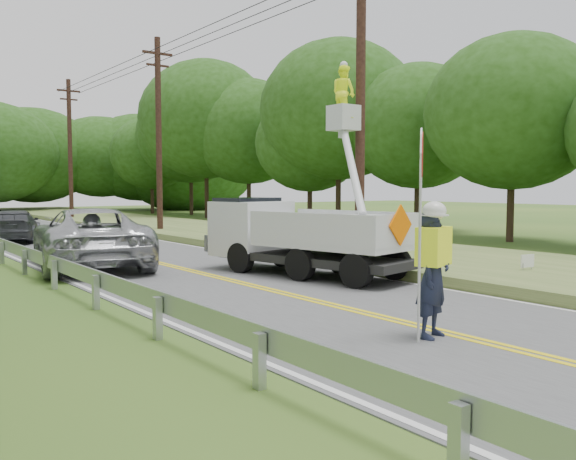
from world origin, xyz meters
TOP-DOWN VIEW (x-y plane):
  - ground at (0.00, 0.00)m, footprint 140.00×140.00m
  - road at (0.00, 14.00)m, footprint 7.20×96.00m
  - guardrail at (-4.02, 14.91)m, footprint 0.18×48.00m
  - utility_poles at (5.00, 17.02)m, footprint 1.60×43.30m
  - tall_grass_verge at (7.10, 14.00)m, footprint 7.00×96.00m
  - treeline_right at (15.92, 28.09)m, footprint 12.14×53.20m
  - flagger at (-0.45, 1.39)m, footprint 1.20×0.73m
  - bucket_truck at (2.25, 8.96)m, footprint 4.08×6.42m
  - suv_silver at (-2.08, 13.48)m, footprint 4.20×6.99m
  - suv_darkgrey at (-2.01, 24.03)m, footprint 3.33×5.23m
  - yard_sign at (6.32, 3.96)m, footprint 0.48×0.09m

SIDE VIEW (x-z plane):
  - ground at x=0.00m, z-range 0.00..0.00m
  - road at x=0.00m, z-range 0.00..0.02m
  - tall_grass_verge at x=7.10m, z-range 0.00..0.30m
  - yard_sign at x=6.32m, z-range 0.15..0.85m
  - guardrail at x=-4.02m, z-range 0.17..0.94m
  - suv_darkgrey at x=-2.01m, z-range 0.02..1.43m
  - suv_silver at x=-2.08m, z-range 0.02..1.83m
  - flagger at x=-0.45m, z-range -0.47..2.91m
  - bucket_truck at x=2.25m, z-range -1.63..4.51m
  - utility_poles at x=5.00m, z-range 0.27..10.27m
  - treeline_right at x=15.92m, z-range 0.35..12.53m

